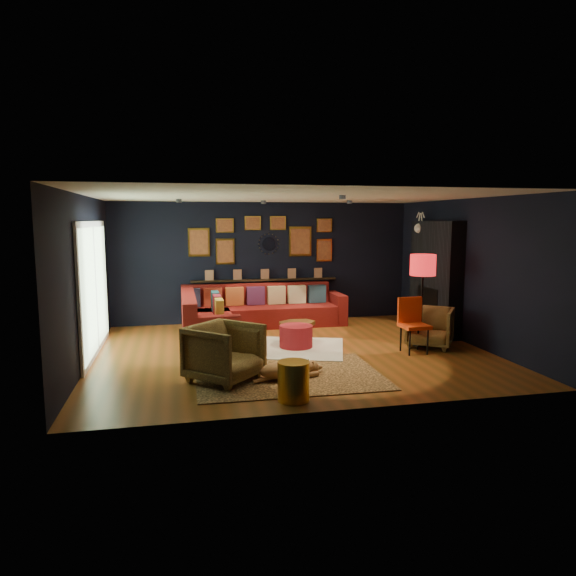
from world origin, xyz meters
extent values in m
plane|color=brown|center=(0.00, 0.00, 0.00)|extent=(6.50, 6.50, 0.00)
plane|color=black|center=(0.00, 2.75, 1.30)|extent=(6.50, 0.00, 6.50)
plane|color=black|center=(0.00, -2.75, 1.30)|extent=(6.50, 0.00, 6.50)
plane|color=black|center=(-3.25, 0.00, 1.30)|extent=(0.00, 5.50, 5.50)
plane|color=black|center=(3.25, 0.00, 1.30)|extent=(0.00, 5.50, 5.50)
plane|color=white|center=(0.00, 0.00, 2.60)|extent=(6.50, 6.50, 0.00)
cube|color=maroon|center=(-0.20, 2.25, 0.21)|extent=(3.20, 0.95, 0.42)
cube|color=maroon|center=(-0.20, 2.60, 0.63)|extent=(3.20, 0.24, 0.46)
cube|color=maroon|center=(1.50, 2.25, 0.32)|extent=(0.22, 0.95, 0.64)
cube|color=maroon|center=(-1.32, 1.15, 0.21)|extent=(0.95, 2.20, 0.42)
cube|color=maroon|center=(-1.68, 1.15, 0.63)|extent=(0.24, 2.20, 0.46)
cube|color=maroon|center=(-1.32, 0.15, 0.32)|extent=(0.95, 0.22, 0.64)
cube|color=#333152|center=(-1.60, 2.40, 0.62)|extent=(0.38, 0.14, 0.38)
cube|color=maroon|center=(-1.15, 2.40, 0.62)|extent=(0.38, 0.14, 0.38)
cube|color=#BE5728|center=(-0.70, 2.40, 0.62)|extent=(0.38, 0.14, 0.38)
cube|color=#50224A|center=(-0.25, 2.40, 0.62)|extent=(0.38, 0.14, 0.38)
cube|color=tan|center=(0.20, 2.40, 0.62)|extent=(0.38, 0.14, 0.38)
cube|color=beige|center=(0.65, 2.40, 0.62)|extent=(0.38, 0.14, 0.38)
cube|color=#28485D|center=(1.10, 2.40, 0.62)|extent=(0.38, 0.14, 0.38)
cube|color=#164B5B|center=(-1.15, 1.85, 0.62)|extent=(0.14, 0.38, 0.38)
cube|color=maroon|center=(-1.15, 1.35, 0.62)|extent=(0.14, 0.38, 0.38)
cube|color=#B7912D|center=(-1.15, 0.85, 0.62)|extent=(0.14, 0.38, 0.38)
cube|color=black|center=(0.00, 2.68, 0.92)|extent=(3.20, 0.12, 0.04)
cube|color=gold|center=(-1.40, 2.72, 1.75)|extent=(0.45, 0.03, 0.60)
cube|color=#AB6030|center=(-1.40, 2.70, 1.75)|extent=(0.38, 0.01, 0.51)
cube|color=gold|center=(-0.85, 2.72, 1.55)|extent=(0.40, 0.03, 0.55)
cube|color=#AB6030|center=(-0.85, 2.70, 1.55)|extent=(0.34, 0.01, 0.47)
cube|color=gold|center=(-0.85, 2.72, 2.10)|extent=(0.38, 0.03, 0.30)
cube|color=#AB6030|center=(-0.85, 2.70, 2.10)|extent=(0.32, 0.01, 0.25)
cube|color=gold|center=(0.80, 2.72, 1.75)|extent=(0.50, 0.03, 0.65)
cube|color=#AB6030|center=(0.80, 2.70, 1.75)|extent=(0.42, 0.01, 0.55)
cube|color=gold|center=(1.35, 2.72, 1.55)|extent=(0.35, 0.03, 0.50)
cube|color=#AB6030|center=(1.35, 2.70, 1.55)|extent=(0.30, 0.01, 0.42)
cube|color=gold|center=(1.35, 2.72, 2.10)|extent=(0.35, 0.03, 0.30)
cube|color=#AB6030|center=(1.35, 2.70, 2.10)|extent=(0.30, 0.01, 0.25)
cube|color=gold|center=(-0.25, 2.72, 2.15)|extent=(0.35, 0.03, 0.30)
cube|color=#AB6030|center=(-0.25, 2.70, 2.15)|extent=(0.30, 0.01, 0.25)
cube|color=gold|center=(0.30, 2.72, 2.15)|extent=(0.35, 0.03, 0.30)
cube|color=#AB6030|center=(0.30, 2.70, 2.15)|extent=(0.30, 0.01, 0.25)
cylinder|color=silver|center=(0.10, 2.72, 1.70)|extent=(0.28, 0.03, 0.28)
cone|color=gold|center=(0.32, 2.72, 1.70)|extent=(0.03, 0.16, 0.03)
cone|color=gold|center=(0.30, 2.72, 1.78)|extent=(0.04, 0.16, 0.04)
cone|color=gold|center=(0.26, 2.72, 1.86)|extent=(0.04, 0.16, 0.04)
cone|color=gold|center=(0.18, 2.72, 1.90)|extent=(0.04, 0.16, 0.04)
cone|color=gold|center=(0.10, 2.72, 1.92)|extent=(0.03, 0.16, 0.03)
cone|color=gold|center=(0.02, 2.72, 1.90)|extent=(0.04, 0.16, 0.04)
cone|color=gold|center=(-0.06, 2.72, 1.86)|extent=(0.04, 0.16, 0.04)
cone|color=gold|center=(-0.10, 2.72, 1.78)|extent=(0.04, 0.16, 0.04)
cone|color=gold|center=(-0.12, 2.72, 1.70)|extent=(0.03, 0.16, 0.03)
cone|color=gold|center=(-0.10, 2.72, 1.62)|extent=(0.04, 0.16, 0.04)
cone|color=gold|center=(-0.06, 2.72, 1.54)|extent=(0.04, 0.16, 0.04)
cone|color=gold|center=(0.02, 2.72, 1.50)|extent=(0.04, 0.16, 0.04)
cone|color=gold|center=(0.10, 2.72, 1.48)|extent=(0.03, 0.16, 0.03)
cone|color=gold|center=(0.18, 2.72, 1.50)|extent=(0.04, 0.16, 0.04)
cone|color=gold|center=(0.26, 2.72, 1.54)|extent=(0.04, 0.16, 0.04)
cone|color=gold|center=(0.30, 2.72, 1.62)|extent=(0.04, 0.16, 0.04)
cube|color=black|center=(3.10, 0.90, 1.10)|extent=(0.30, 1.60, 2.20)
cube|color=black|center=(3.04, 0.90, 0.45)|extent=(0.20, 0.80, 0.90)
cone|color=white|center=(3.19, 1.40, 2.05)|extent=(0.35, 0.28, 0.28)
sphere|color=white|center=(2.97, 1.40, 2.05)|extent=(0.20, 0.20, 0.20)
cylinder|color=white|center=(2.99, 1.34, 2.22)|extent=(0.02, 0.10, 0.28)
cylinder|color=white|center=(2.99, 1.46, 2.22)|extent=(0.02, 0.10, 0.28)
cube|color=white|center=(-3.22, 0.60, 1.10)|extent=(0.04, 2.80, 2.20)
cube|color=#BBE4AF|center=(-3.20, 0.60, 1.10)|extent=(0.01, 2.60, 2.00)
cube|color=white|center=(-3.19, 0.60, 1.10)|extent=(0.02, 0.06, 2.00)
cylinder|color=black|center=(-1.80, 1.20, 2.56)|extent=(0.10, 0.10, 0.06)
cylinder|color=black|center=(-0.20, 1.60, 2.56)|extent=(0.10, 0.10, 0.06)
cylinder|color=black|center=(1.40, 1.20, 2.56)|extent=(0.10, 0.10, 0.06)
cylinder|color=black|center=(0.60, -0.80, 2.56)|extent=(0.10, 0.10, 0.06)
cube|color=silver|center=(-0.16, 0.23, 0.01)|extent=(2.55, 2.17, 0.03)
cube|color=tan|center=(-0.34, -1.31, 0.01)|extent=(2.66, 1.92, 0.02)
cylinder|color=#583812|center=(0.10, 0.48, 0.17)|extent=(0.09, 0.09, 0.29)
cylinder|color=#583812|center=(0.37, 0.48, 0.17)|extent=(0.09, 0.09, 0.29)
cylinder|color=#583812|center=(0.23, 0.79, 0.17)|extent=(0.09, 0.09, 0.29)
cylinder|color=maroon|center=(0.12, 0.20, 0.22)|extent=(0.58, 0.58, 0.38)
imported|color=tan|center=(-1.26, -1.35, 0.44)|extent=(1.17, 1.17, 0.88)
imported|color=tan|center=(2.45, -0.17, 0.38)|extent=(1.01, 1.00, 0.77)
cylinder|color=gold|center=(-0.50, -2.31, 0.25)|extent=(0.39, 0.39, 0.49)
cylinder|color=black|center=(1.84, -0.67, 0.23)|extent=(0.03, 0.03, 0.46)
cylinder|color=black|center=(2.16, -0.66, 0.23)|extent=(0.03, 0.03, 0.46)
cylinder|color=black|center=(1.83, -0.34, 0.23)|extent=(0.03, 0.03, 0.46)
cylinder|color=black|center=(2.15, -0.33, 0.23)|extent=(0.03, 0.03, 0.46)
cube|color=#F04315|center=(1.99, -0.50, 0.46)|extent=(0.45, 0.45, 0.06)
cube|color=#F04315|center=(1.99, -0.31, 0.70)|extent=(0.44, 0.06, 0.43)
cylinder|color=black|center=(2.34, -0.05, 0.02)|extent=(0.27, 0.27, 0.04)
cylinder|color=black|center=(2.34, -0.05, 0.70)|extent=(0.04, 0.04, 1.31)
cylinder|color=#AE1214|center=(2.34, -0.05, 1.44)|extent=(0.45, 0.45, 0.37)
camera|label=1|loc=(-1.87, -8.28, 2.22)|focal=32.00mm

